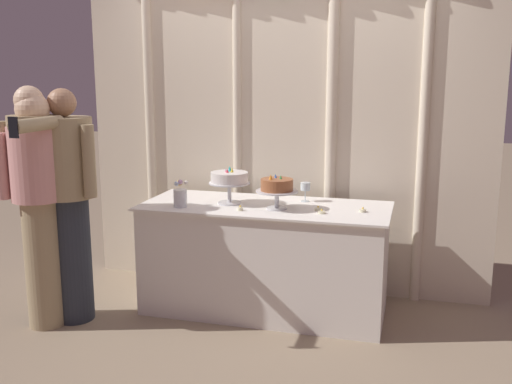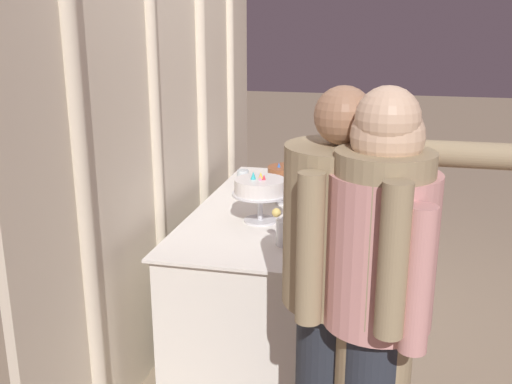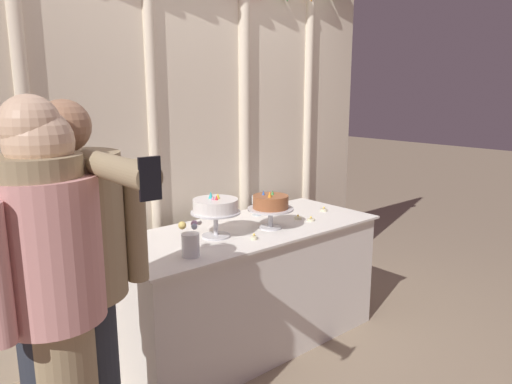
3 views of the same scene
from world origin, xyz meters
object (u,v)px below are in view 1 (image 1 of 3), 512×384
guest_girl_blue_dress (35,196)px  tealight_near_right (322,212)px  tealight_far_left (240,209)px  cake_display_nearright (277,187)px  guest_man_dark_suit (39,202)px  guest_man_pink_jacket (68,198)px  cake_table (265,258)px  cake_display_nearleft (229,180)px  tealight_near_left (318,209)px  wine_glass (305,187)px  tealight_far_right (363,211)px  flower_vase (180,196)px

guest_girl_blue_dress → tealight_near_right: bearing=15.7°
tealight_far_left → guest_girl_blue_dress: bearing=-160.6°
cake_display_nearright → guest_man_dark_suit: bearing=-159.4°
tealight_near_right → guest_girl_blue_dress: bearing=-164.3°
guest_man_pink_jacket → guest_man_dark_suit: 0.19m
cake_table → cake_display_nearleft: 0.63m
tealight_near_left → tealight_near_right: size_ratio=0.93×
guest_man_pink_jacket → wine_glass: bearing=25.4°
guest_man_pink_jacket → cake_display_nearright: bearing=17.2°
guest_girl_blue_dress → tealight_far_left: bearing=19.4°
cake_table → cake_display_nearright: 0.57m
tealight_far_left → guest_man_pink_jacket: (-1.14, -0.31, 0.07)m
cake_display_nearright → tealight_near_right: bearing=-9.1°
cake_table → guest_girl_blue_dress: bearing=-154.8°
cake_display_nearright → tealight_far_right: bearing=6.5°
tealight_far_left → tealight_near_left: 0.53m
tealight_near_left → flower_vase: bearing=-171.0°
tealight_near_right → guest_man_dark_suit: bearing=-164.3°
guest_man_dark_suit → tealight_far_right: bearing=16.8°
cake_display_nearright → flower_vase: cake_display_nearright is taller
tealight_near_left → tealight_near_right: 0.09m
cake_display_nearleft → flower_vase: size_ratio=1.48×
cake_table → tealight_far_right: tealight_far_right is taller
guest_man_dark_suit → guest_girl_blue_dress: bearing=-164.0°
flower_vase → guest_girl_blue_dress: bearing=-152.1°
tealight_near_right → tealight_far_left: bearing=-173.4°
tealight_near_right → guest_man_dark_suit: size_ratio=0.03×
tealight_near_left → guest_girl_blue_dress: guest_girl_blue_dress is taller
wine_glass → tealight_near_left: bearing=-62.0°
tealight_far_right → flower_vase: bearing=-171.5°
wine_glass → flower_vase: bearing=-153.0°
tealight_near_right → tealight_far_right: bearing=24.3°
tealight_near_left → guest_man_dark_suit: 1.88m
cake_display_nearright → flower_vase: size_ratio=1.46×
tealight_near_right → cake_display_nearright: bearing=170.9°
cake_display_nearright → tealight_far_right: cake_display_nearright is taller
tealight_near_left → tealight_far_right: size_ratio=1.01×
cake_table → guest_girl_blue_dress: 1.64m
tealight_far_right → guest_man_pink_jacket: bearing=-165.9°
flower_vase → tealight_far_right: bearing=8.5°
cake_display_nearright → tealight_far_left: cake_display_nearright is taller
tealight_far_left → flower_vase: bearing=-179.5°
cake_table → tealight_near_left: size_ratio=36.74×
wine_glass → tealight_near_left: 0.31m
cake_display_nearright → guest_girl_blue_dress: (-1.52, -0.57, -0.03)m
cake_display_nearright → wine_glass: bearing=64.2°
wine_glass → flower_vase: 0.91m
tealight_far_left → tealight_near_right: bearing=6.6°
guest_man_dark_suit → wine_glass: bearing=27.6°
cake_table → tealight_near_right: 0.61m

